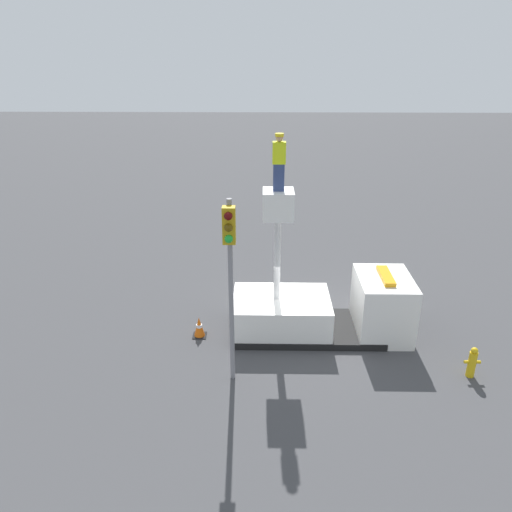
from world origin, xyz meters
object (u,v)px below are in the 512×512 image
(fire_hydrant, at_px, (472,362))
(worker, at_px, (279,162))
(traffic_cone_rear, at_px, (199,327))
(traffic_light_pole, at_px, (230,259))
(bucket_truck, at_px, (324,309))

(fire_hydrant, bearing_deg, worker, 157.04)
(fire_hydrant, bearing_deg, traffic_cone_rear, 166.03)
(fire_hydrant, height_order, traffic_cone_rear, fire_hydrant)
(traffic_cone_rear, bearing_deg, traffic_light_pole, -62.10)
(worker, relative_size, traffic_light_pole, 0.31)
(worker, distance_m, fire_hydrant, 8.34)
(bucket_truck, height_order, traffic_cone_rear, bucket_truck)
(traffic_light_pole, xyz_separation_m, fire_hydrant, (7.16, 0.32, -3.45))
(bucket_truck, bearing_deg, traffic_light_pole, -136.85)
(worker, xyz_separation_m, traffic_cone_rear, (-2.63, -0.36, -5.60))
(traffic_light_pole, bearing_deg, worker, 64.15)
(bucket_truck, relative_size, worker, 3.44)
(bucket_truck, height_order, fire_hydrant, bucket_truck)
(fire_hydrant, bearing_deg, bucket_truck, 149.57)
(bucket_truck, xyz_separation_m, fire_hydrant, (4.19, -2.46, -0.41))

